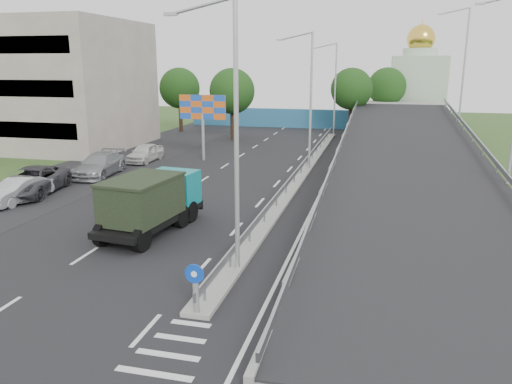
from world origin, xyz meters
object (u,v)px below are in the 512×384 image
(lamp_post_mid, at_px, (308,94))
(parked_car_e, at_px, (145,153))
(lamp_post_near, at_px, (231,125))
(parked_car_d, at_px, (100,165))
(dump_truck, at_px, (152,200))
(church, at_px, (417,85))
(sign_bollard, at_px, (195,288))
(lamp_post_far, at_px, (334,84))
(parked_car_c, at_px, (32,181))
(parked_car_b, at_px, (18,190))
(billboard, at_px, (203,111))

(lamp_post_mid, bearing_deg, parked_car_e, 178.95)
(lamp_post_near, relative_size, parked_car_d, 1.79)
(lamp_post_mid, height_order, dump_truck, lamp_post_mid)
(church, bearing_deg, sign_bollard, -99.81)
(sign_bollard, height_order, parked_car_d, sign_bollard)
(sign_bollard, distance_m, lamp_post_far, 44.08)
(church, relative_size, parked_car_e, 3.10)
(parked_car_c, bearing_deg, lamp_post_mid, 26.28)
(lamp_post_far, xyz_separation_m, parked_car_b, (-15.25, -33.25, -5.08))
(lamp_post_far, bearing_deg, parked_car_e, -124.75)
(parked_car_c, bearing_deg, church, 50.76)
(dump_truck, distance_m, parked_car_b, 10.52)
(parked_car_d, bearing_deg, parked_car_b, -101.10)
(parked_car_b, relative_size, parked_car_c, 0.72)
(lamp_post_far, relative_size, billboard, 1.83)
(dump_truck, bearing_deg, parked_car_d, 137.65)
(parked_car_c, bearing_deg, lamp_post_far, 53.63)
(lamp_post_far, height_order, church, church)
(parked_car_e, bearing_deg, parked_car_d, -97.26)
(billboard, height_order, parked_car_b, billboard)
(dump_truck, xyz_separation_m, parked_car_c, (-10.45, 4.79, -0.74))
(lamp_post_near, distance_m, billboard, 23.87)
(lamp_post_near, bearing_deg, dump_truck, 144.13)
(lamp_post_mid, xyz_separation_m, church, (9.89, 34.00, -0.50))
(sign_bollard, bearing_deg, lamp_post_near, 88.36)
(dump_truck, distance_m, parked_car_e, 18.57)
(lamp_post_near, xyz_separation_m, dump_truck, (-5.20, 3.76, -4.22))
(lamp_post_near, xyz_separation_m, church, (9.89, 54.00, -0.50))
(parked_car_b, xyz_separation_m, parked_car_e, (1.55, 13.50, 0.03))
(billboard, bearing_deg, lamp_post_mid, -12.38)
(lamp_post_near, relative_size, lamp_post_mid, 1.00)
(parked_car_b, bearing_deg, lamp_post_near, -19.42)
(lamp_post_far, xyz_separation_m, billboard, (-9.11, -18.00, -1.62))
(lamp_post_far, xyz_separation_m, parked_car_d, (-14.47, -25.54, -4.99))
(church, height_order, parked_car_c, church)
(sign_bollard, bearing_deg, dump_truck, 123.86)
(lamp_post_far, xyz_separation_m, parked_car_e, (-13.70, -19.75, -5.05))
(parked_car_b, bearing_deg, parked_car_d, 88.65)
(parked_car_c, distance_m, parked_car_e, 11.86)
(lamp_post_mid, height_order, parked_car_e, lamp_post_mid)
(sign_bollard, relative_size, parked_car_c, 0.27)
(parked_car_b, height_order, parked_car_d, parked_car_d)
(church, height_order, dump_truck, church)
(billboard, distance_m, parked_car_c, 15.33)
(lamp_post_mid, relative_size, parked_car_b, 2.29)
(sign_bollard, relative_size, church, 0.12)
(lamp_post_far, distance_m, billboard, 20.24)
(lamp_post_near, bearing_deg, parked_car_b, 156.13)
(church, relative_size, dump_truck, 2.05)
(sign_bollard, distance_m, lamp_post_near, 6.12)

